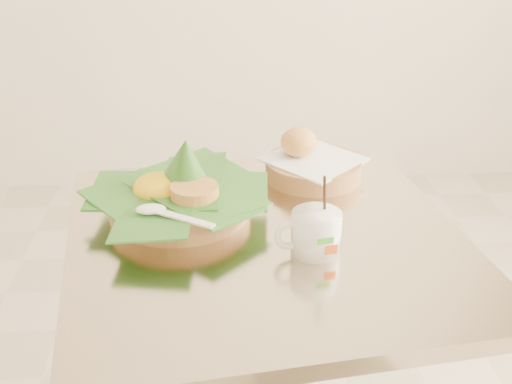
{
  "coord_description": "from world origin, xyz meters",
  "views": [
    {
      "loc": [
        0.08,
        -1.06,
        1.32
      ],
      "look_at": [
        0.15,
        -0.02,
        0.82
      ],
      "focal_mm": 45.0,
      "sensor_mm": 36.0,
      "label": 1
    }
  ],
  "objects": [
    {
      "name": "rice_basket",
      "position": [
        0.01,
        0.04,
        0.79
      ],
      "size": [
        0.33,
        0.33,
        0.17
      ],
      "rotation": [
        0.0,
        0.0,
        -0.26
      ],
      "color": "#AD7D4A",
      "rests_on": "cafe_table"
    },
    {
      "name": "bread_basket",
      "position": [
        0.29,
        0.19,
        0.78
      ],
      "size": [
        0.25,
        0.25,
        0.11
      ],
      "rotation": [
        0.0,
        0.0,
        -0.01
      ],
      "color": "#AD7D4A",
      "rests_on": "cafe_table"
    },
    {
      "name": "cafe_table",
      "position": [
        0.17,
        -0.06,
        0.53
      ],
      "size": [
        0.79,
        0.79,
        0.75
      ],
      "rotation": [
        0.0,
        0.0,
        0.13
      ],
      "color": "gray",
      "rests_on": "floor"
    },
    {
      "name": "coffee_mug",
      "position": [
        0.25,
        -0.12,
        0.79
      ],
      "size": [
        0.12,
        0.09,
        0.15
      ],
      "rotation": [
        0.0,
        0.0,
        0.2
      ],
      "color": "white",
      "rests_on": "cafe_table"
    }
  ]
}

